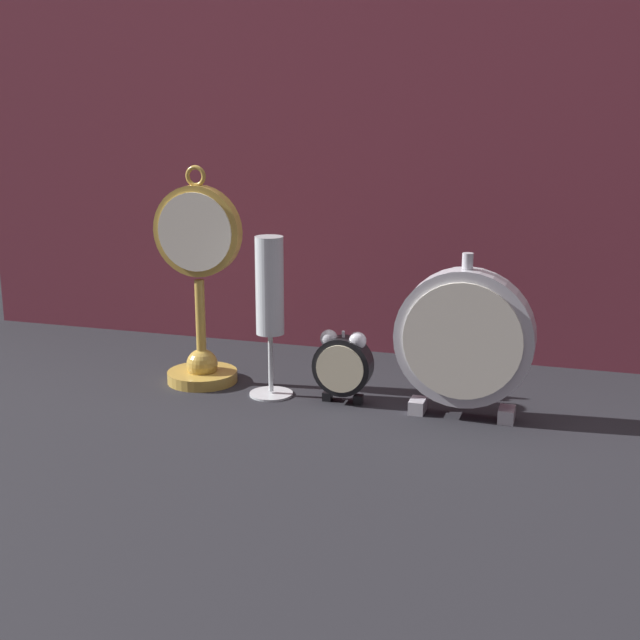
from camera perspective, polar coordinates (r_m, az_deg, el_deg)
The scene contains 6 objects.
ground_plane at distance 1.16m, azimuth -1.16°, elevation -6.22°, with size 4.00×4.00×0.00m, color #232328.
fabric_backdrop_drape at distance 1.40m, azimuth 3.01°, elevation 11.67°, with size 1.37×0.01×0.69m, color brown.
pocket_watch_on_stand at distance 1.27m, azimuth -7.73°, elevation 1.70°, with size 0.13×0.10×0.31m.
alarm_clock_twin_bell at distance 1.20m, azimuth 1.47°, elevation -2.79°, with size 0.08×0.03×0.10m.
mantel_clock_silver at distance 1.14m, azimuth 9.22°, elevation -1.20°, with size 0.18×0.04×0.21m.
champagne_flute at distance 1.21m, azimuth -3.23°, elevation 1.33°, with size 0.06×0.06×0.22m.
Camera 1 is at (0.34, -1.03, 0.41)m, focal length 50.00 mm.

